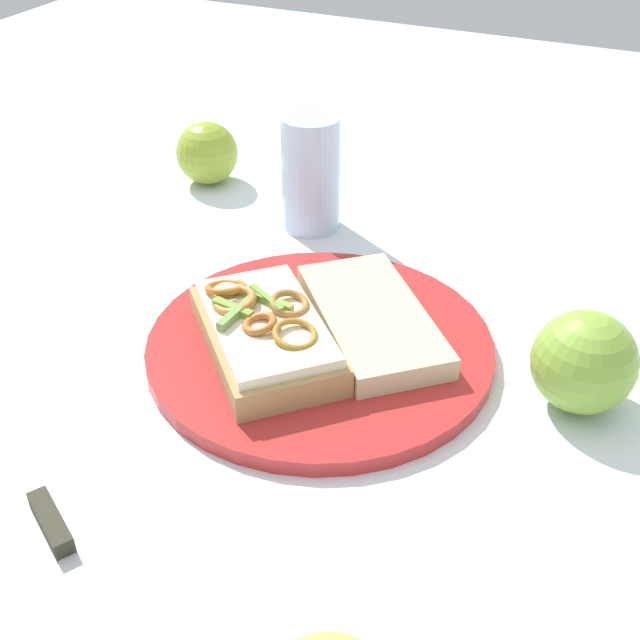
{
  "coord_description": "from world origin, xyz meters",
  "views": [
    {
      "loc": [
        -0.23,
        0.5,
        0.42
      ],
      "look_at": [
        0.0,
        0.0,
        0.03
      ],
      "focal_mm": 45.27,
      "sensor_mm": 36.0,
      "label": 1
    }
  ],
  "objects_px": {
    "plate": "(320,346)",
    "sandwich": "(265,332)",
    "apple_0": "(584,362)",
    "apple_1": "(207,153)",
    "knife": "(61,542)",
    "bread_slice_side": "(372,319)",
    "drinking_glass": "(311,173)"
  },
  "relations": [
    {
      "from": "sandwich",
      "to": "bread_slice_side",
      "type": "bearing_deg",
      "value": -90.64
    },
    {
      "from": "sandwich",
      "to": "knife",
      "type": "relative_size",
      "value": 1.48
    },
    {
      "from": "apple_0",
      "to": "knife",
      "type": "xyz_separation_m",
      "value": [
        0.27,
        0.28,
        -0.03
      ]
    },
    {
      "from": "apple_1",
      "to": "drinking_glass",
      "type": "bearing_deg",
      "value": 162.45
    },
    {
      "from": "sandwich",
      "to": "apple_1",
      "type": "height_order",
      "value": "apple_1"
    },
    {
      "from": "plate",
      "to": "knife",
      "type": "distance_m",
      "value": 0.26
    },
    {
      "from": "sandwich",
      "to": "apple_0",
      "type": "bearing_deg",
      "value": -121.08
    },
    {
      "from": "plate",
      "to": "knife",
      "type": "height_order",
      "value": "knife"
    },
    {
      "from": "apple_0",
      "to": "knife",
      "type": "distance_m",
      "value": 0.39
    },
    {
      "from": "plate",
      "to": "sandwich",
      "type": "bearing_deg",
      "value": 42.85
    },
    {
      "from": "apple_0",
      "to": "drinking_glass",
      "type": "bearing_deg",
      "value": -29.61
    },
    {
      "from": "sandwich",
      "to": "bread_slice_side",
      "type": "distance_m",
      "value": 0.09
    },
    {
      "from": "drinking_glass",
      "to": "plate",
      "type": "bearing_deg",
      "value": 117.04
    },
    {
      "from": "plate",
      "to": "sandwich",
      "type": "height_order",
      "value": "sandwich"
    },
    {
      "from": "plate",
      "to": "apple_1",
      "type": "xyz_separation_m",
      "value": [
        0.26,
        -0.25,
        0.03
      ]
    },
    {
      "from": "knife",
      "to": "plate",
      "type": "bearing_deg",
      "value": 107.47
    },
    {
      "from": "apple_0",
      "to": "apple_1",
      "type": "bearing_deg",
      "value": -25.81
    },
    {
      "from": "sandwich",
      "to": "apple_0",
      "type": "xyz_separation_m",
      "value": [
        -0.24,
        -0.06,
        0.01
      ]
    },
    {
      "from": "drinking_glass",
      "to": "knife",
      "type": "xyz_separation_m",
      "value": [
        -0.04,
        0.46,
        -0.06
      ]
    },
    {
      "from": "sandwich",
      "to": "apple_0",
      "type": "distance_m",
      "value": 0.25
    },
    {
      "from": "plate",
      "to": "apple_0",
      "type": "relative_size",
      "value": 3.64
    },
    {
      "from": "knife",
      "to": "bread_slice_side",
      "type": "bearing_deg",
      "value": 102.82
    },
    {
      "from": "apple_0",
      "to": "drinking_glass",
      "type": "distance_m",
      "value": 0.36
    },
    {
      "from": "sandwich",
      "to": "drinking_glass",
      "type": "distance_m",
      "value": 0.24
    },
    {
      "from": "sandwich",
      "to": "drinking_glass",
      "type": "xyz_separation_m",
      "value": [
        0.07,
        -0.23,
        0.03
      ]
    },
    {
      "from": "apple_1",
      "to": "drinking_glass",
      "type": "relative_size",
      "value": 0.59
    },
    {
      "from": "knife",
      "to": "apple_1",
      "type": "bearing_deg",
      "value": 142.5
    },
    {
      "from": "plate",
      "to": "knife",
      "type": "relative_size",
      "value": 2.43
    },
    {
      "from": "apple_1",
      "to": "drinking_glass",
      "type": "height_order",
      "value": "drinking_glass"
    },
    {
      "from": "apple_1",
      "to": "plate",
      "type": "bearing_deg",
      "value": 136.02
    },
    {
      "from": "bread_slice_side",
      "to": "drinking_glass",
      "type": "distance_m",
      "value": 0.22
    },
    {
      "from": "plate",
      "to": "drinking_glass",
      "type": "xyz_separation_m",
      "value": [
        0.1,
        -0.2,
        0.05
      ]
    }
  ]
}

